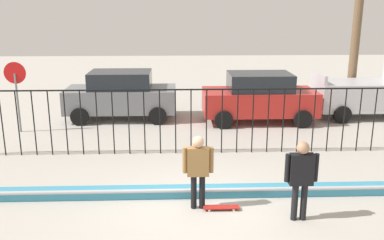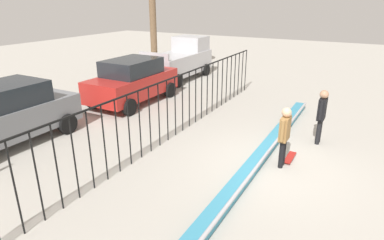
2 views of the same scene
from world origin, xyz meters
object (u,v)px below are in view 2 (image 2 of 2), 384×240
at_px(parked_car_red, 133,81).
at_px(pickup_truck, 180,60).
at_px(camera_operator, 322,112).
at_px(parked_car_gray, 5,114).
at_px(skateboarder, 285,132).
at_px(skateboard, 290,157).

xyz_separation_m(parked_car_red, pickup_truck, (5.00, 0.61, 0.06)).
bearing_deg(camera_operator, parked_car_gray, -31.79).
bearing_deg(pickup_truck, parked_car_gray, -175.12).
height_order(skateboarder, skateboard, skateboarder).
distance_m(parked_car_red, pickup_truck, 5.03).
bearing_deg(camera_operator, skateboard, 11.69).
xyz_separation_m(skateboard, parked_car_gray, (-3.15, 7.98, 0.91)).
xyz_separation_m(parked_car_gray, parked_car_red, (5.36, -0.66, 0.00)).
bearing_deg(skateboard, skateboarder, -178.23).
distance_m(camera_operator, pickup_truck, 10.14).
height_order(skateboard, camera_operator, camera_operator).
bearing_deg(pickup_truck, camera_operator, -118.60).
bearing_deg(camera_operator, pickup_truck, -94.69).
height_order(parked_car_gray, parked_car_red, same).
bearing_deg(parked_car_red, camera_operator, -92.13).
bearing_deg(skateboard, parked_car_red, 87.58).
height_order(parked_car_gray, pickup_truck, pickup_truck).
bearing_deg(skateboarder, skateboard, -1.54).
height_order(camera_operator, parked_car_gray, parked_car_gray).
height_order(parked_car_red, pickup_truck, pickup_truck).
bearing_deg(skateboard, pickup_truck, 62.13).
bearing_deg(skateboarder, parked_car_gray, 119.62).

